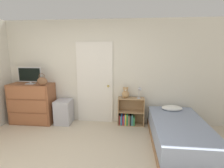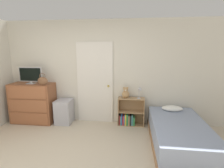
% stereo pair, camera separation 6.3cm
% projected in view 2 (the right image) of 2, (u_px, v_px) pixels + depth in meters
% --- Properties ---
extents(wall_back, '(10.00, 0.06, 2.55)m').
position_uv_depth(wall_back, '(88.00, 72.00, 4.41)').
color(wall_back, beige).
rests_on(wall_back, ground_plane).
extents(door_closed, '(0.90, 0.09, 2.03)m').
position_uv_depth(door_closed, '(95.00, 83.00, 4.39)').
color(door_closed, silver).
rests_on(door_closed, ground_plane).
extents(dresser, '(1.06, 0.48, 1.01)m').
position_uv_depth(dresser, '(33.00, 103.00, 4.45)').
color(dresser, brown).
rests_on(dresser, ground_plane).
extents(tv, '(0.58, 0.16, 0.41)m').
position_uv_depth(tv, '(31.00, 75.00, 4.30)').
color(tv, '#B7B7BC').
rests_on(tv, dresser).
extents(handbag, '(0.25, 0.11, 0.29)m').
position_uv_depth(handbag, '(43.00, 81.00, 4.14)').
color(handbag, brown).
rests_on(handbag, dresser).
extents(storage_bin, '(0.38, 0.42, 0.60)m').
position_uv_depth(storage_bin, '(64.00, 111.00, 4.42)').
color(storage_bin, '#ADADB7').
rests_on(storage_bin, ground_plane).
extents(bookshelf, '(0.64, 0.26, 0.69)m').
position_uv_depth(bookshelf, '(129.00, 115.00, 4.31)').
color(bookshelf, tan).
rests_on(bookshelf, ground_plane).
extents(teddy_bear, '(0.18, 0.18, 0.27)m').
position_uv_depth(teddy_bear, '(126.00, 93.00, 4.21)').
color(teddy_bear, tan).
rests_on(teddy_bear, bookshelf).
extents(desk_lamp, '(0.11, 0.11, 0.28)m').
position_uv_depth(desk_lamp, '(140.00, 91.00, 4.12)').
color(desk_lamp, '#B2B2B7').
rests_on(desk_lamp, bookshelf).
extents(bed, '(1.04, 1.94, 0.58)m').
position_uv_depth(bed, '(179.00, 134.00, 3.39)').
color(bed, '#996B47').
rests_on(bed, ground_plane).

